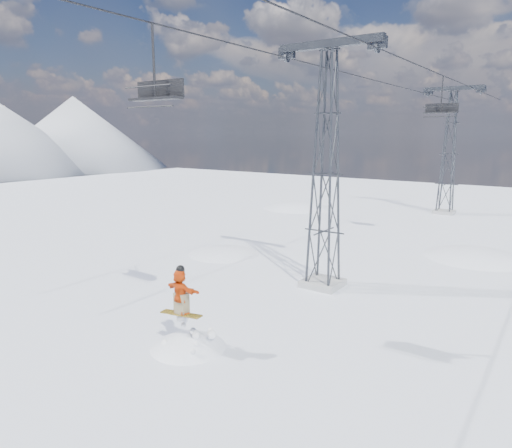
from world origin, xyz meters
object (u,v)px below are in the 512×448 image
object	(u,v)px
lift_tower_near	(326,174)
lift_tower_far	(449,154)
snowboarder_jump	(190,390)
lift_chair_near	(157,92)

from	to	relation	value
lift_tower_near	lift_tower_far	world-z (taller)	same
lift_tower_near	snowboarder_jump	world-z (taller)	lift_tower_near
lift_tower_near	lift_tower_far	xyz separation A→B (m)	(0.00, 25.00, 0.00)
lift_tower_far	lift_chair_near	xyz separation A→B (m)	(-2.20, -33.35, 3.25)
lift_tower_near	lift_tower_far	distance (m)	25.00
snowboarder_jump	lift_tower_near	bearing A→B (deg)	83.97
lift_tower_far	snowboarder_jump	distance (m)	34.33
snowboarder_jump	lift_chair_near	world-z (taller)	lift_chair_near
lift_tower_near	lift_tower_far	size ratio (longest dim) A/B	1.00
lift_tower_far	lift_chair_near	distance (m)	33.58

